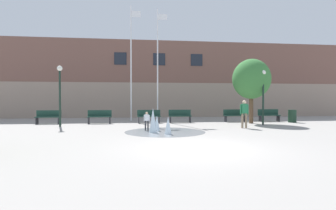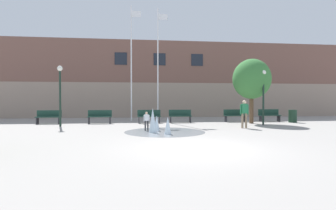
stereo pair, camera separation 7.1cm
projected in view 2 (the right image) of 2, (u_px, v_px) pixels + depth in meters
ground_plane at (199, 148)px, 8.75m from camera, size 100.00×100.00×0.00m
library_building at (157, 81)px, 26.95m from camera, size 36.00×6.05×7.07m
splash_fountain at (159, 125)px, 12.97m from camera, size 4.06×4.06×1.21m
park_bench_far_left at (49, 117)px, 17.48m from camera, size 1.60×0.44×0.91m
park_bench_left_of_flagpoles at (100, 116)px, 17.74m from camera, size 1.60×0.44×0.91m
park_bench_under_left_flagpole at (149, 116)px, 18.10m from camera, size 1.60×0.44×0.91m
park_bench_center at (180, 116)px, 18.52m from camera, size 1.60×0.44×0.91m
park_bench_near_trashcan at (235, 115)px, 19.08m from camera, size 1.60×0.44×0.91m
park_bench_far_right at (269, 115)px, 19.40m from camera, size 1.60×0.44×0.91m
teen_by_trashcan at (244, 112)px, 14.89m from camera, size 0.50×0.26×1.59m
child_with_pink_shirt at (147, 120)px, 13.68m from camera, size 0.31×0.13×0.99m
flagpole_left at (132, 60)px, 19.94m from camera, size 0.80×0.10×8.77m
flagpole_right at (158, 62)px, 20.18m from camera, size 0.80×0.10×8.63m
lamp_post_left_lane at (60, 86)px, 15.82m from camera, size 0.32×0.32×3.67m
lamp_post_right_lane at (263, 89)px, 16.78m from camera, size 0.32×0.32×3.52m
trash_can at (293, 116)px, 18.63m from camera, size 0.56×0.56×0.90m
street_tree_near_building at (252, 79)px, 17.84m from camera, size 2.56×2.56×4.40m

